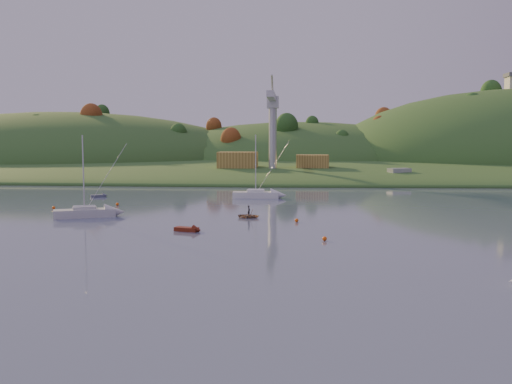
# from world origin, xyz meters

# --- Properties ---
(ground) EXTENTS (500.00, 500.00, 0.00)m
(ground) POSITION_xyz_m (0.00, 0.00, 0.00)
(ground) COLOR #353C57
(ground) RESTS_ON ground
(far_shore) EXTENTS (620.00, 220.00, 1.50)m
(far_shore) POSITION_xyz_m (0.00, 230.00, 0.00)
(far_shore) COLOR #2C4F1F
(far_shore) RESTS_ON ground
(shore_slope) EXTENTS (640.00, 150.00, 7.00)m
(shore_slope) POSITION_xyz_m (0.00, 165.00, 0.00)
(shore_slope) COLOR #2C4F1F
(shore_slope) RESTS_ON ground
(hill_left) EXTENTS (170.00, 140.00, 44.00)m
(hill_left) POSITION_xyz_m (-90.00, 200.00, 0.00)
(hill_left) COLOR #2C4F1F
(hill_left) RESTS_ON ground
(hill_center) EXTENTS (140.00, 120.00, 36.00)m
(hill_center) POSITION_xyz_m (10.00, 210.00, 0.00)
(hill_center) COLOR #2C4F1F
(hill_center) RESTS_ON ground
(hillside_trees) EXTENTS (280.00, 50.00, 32.00)m
(hillside_trees) POSITION_xyz_m (0.00, 185.00, 0.00)
(hillside_trees) COLOR #1F3E16
(hillside_trees) RESTS_ON ground
(wharf) EXTENTS (42.00, 16.00, 2.40)m
(wharf) POSITION_xyz_m (5.00, 122.00, 1.20)
(wharf) COLOR slate
(wharf) RESTS_ON ground
(shed_west) EXTENTS (11.00, 8.00, 4.80)m
(shed_west) POSITION_xyz_m (-8.00, 123.00, 4.80)
(shed_west) COLOR olive
(shed_west) RESTS_ON wharf
(shed_east) EXTENTS (9.00, 7.00, 4.00)m
(shed_east) POSITION_xyz_m (13.00, 124.00, 4.40)
(shed_east) COLOR olive
(shed_east) RESTS_ON wharf
(dock_crane) EXTENTS (3.20, 28.00, 20.30)m
(dock_crane) POSITION_xyz_m (2.00, 118.39, 17.17)
(dock_crane) COLOR #B7B7BC
(dock_crane) RESTS_ON wharf
(sailboat_near) EXTENTS (8.67, 5.50, 11.57)m
(sailboat_near) POSITION_xyz_m (-21.48, 40.38, 0.75)
(sailboat_near) COLOR silver
(sailboat_near) RESTS_ON ground
(sailboat_far) EXTENTS (8.54, 2.78, 11.75)m
(sailboat_far) POSITION_xyz_m (0.88, 67.71, 0.76)
(sailboat_far) COLOR silver
(sailboat_far) RESTS_ON ground
(canoe) EXTENTS (3.26, 2.54, 0.62)m
(canoe) POSITION_xyz_m (1.72, 41.35, 0.31)
(canoe) COLOR #9F7857
(canoe) RESTS_ON ground
(paddler) EXTENTS (0.43, 0.59, 1.50)m
(paddler) POSITION_xyz_m (1.72, 41.35, 0.75)
(paddler) COLOR black
(paddler) RESTS_ON ground
(red_tender) EXTENTS (3.57, 2.11, 1.15)m
(red_tender) POSITION_xyz_m (-4.21, 29.25, 0.24)
(red_tender) COLOR #611C0D
(red_tender) RESTS_ON ground
(grey_dinghy) EXTENTS (3.28, 2.48, 1.16)m
(grey_dinghy) POSITION_xyz_m (-28.51, 67.62, 0.24)
(grey_dinghy) COLOR #525A6C
(grey_dinghy) RESTS_ON ground
(work_vessel) EXTENTS (13.91, 9.78, 3.38)m
(work_vessel) POSITION_xyz_m (35.00, 111.26, 1.21)
(work_vessel) COLOR slate
(work_vessel) RESTS_ON ground
(buoy_0) EXTENTS (0.50, 0.50, 0.50)m
(buoy_0) POSITION_xyz_m (11.38, 24.04, 0.25)
(buoy_0) COLOR #F4560C
(buoy_0) RESTS_ON ground
(buoy_1) EXTENTS (0.50, 0.50, 0.50)m
(buoy_1) POSITION_xyz_m (8.39, 37.68, 0.25)
(buoy_1) COLOR #F4560C
(buoy_1) RESTS_ON ground
(buoy_2) EXTENTS (0.50, 0.50, 0.50)m
(buoy_2) POSITION_xyz_m (-29.61, 48.79, 0.25)
(buoy_2) COLOR #F4560C
(buoy_2) RESTS_ON ground
(buoy_3) EXTENTS (0.50, 0.50, 0.50)m
(buoy_3) POSITION_xyz_m (-21.14, 54.23, 0.25)
(buoy_3) COLOR #F4560C
(buoy_3) RESTS_ON ground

